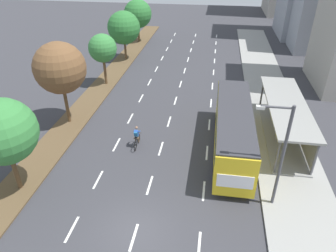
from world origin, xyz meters
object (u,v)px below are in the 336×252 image
at_px(bus, 233,126).
at_px(median_tree_second, 60,68).
at_px(bus_shelter, 288,117).
at_px(cyclist, 137,138).
at_px(median_tree_fifth, 138,14).
at_px(streetlight, 280,151).
at_px(median_tree_third, 103,48).
at_px(median_tree_fourth, 124,28).
at_px(median_tree_nearest, 3,132).

bearing_deg(bus, median_tree_second, 171.62).
height_order(bus_shelter, cyclist, bus_shelter).
xyz_separation_m(bus_shelter, median_tree_fifth, (-17.94, 24.98, 2.32)).
bearing_deg(cyclist, streetlight, -27.01).
bearing_deg(median_tree_third, median_tree_fourth, 90.80).
bearing_deg(bus_shelter, median_tree_fifth, 125.69).
relative_size(bus, median_tree_nearest, 1.85).
relative_size(cyclist, median_tree_third, 0.34).
relative_size(bus_shelter, bus, 0.95).
relative_size(cyclist, median_tree_fourth, 0.30).
bearing_deg(median_tree_nearest, median_tree_third, 89.89).
relative_size(bus_shelter, median_tree_third, 1.98).
xyz_separation_m(median_tree_second, streetlight, (15.96, -7.41, -1.06)).
distance_m(bus, median_tree_fifth, 30.70).
bearing_deg(bus, median_tree_nearest, -154.25).
relative_size(median_tree_fourth, median_tree_fifth, 0.99).
distance_m(bus_shelter, median_tree_fifth, 30.84).
height_order(bus, median_tree_fourth, median_tree_fourth).
bearing_deg(median_tree_fourth, bus_shelter, -43.03).
height_order(bus, median_tree_fifth, median_tree_fifth).
xyz_separation_m(median_tree_fourth, streetlight, (15.59, -24.33, -0.25)).
height_order(bus_shelter, median_tree_fifth, median_tree_fifth).
height_order(bus_shelter, median_tree_second, median_tree_second).
xyz_separation_m(median_tree_nearest, median_tree_second, (-0.46, 8.46, 0.68)).
height_order(bus_shelter, median_tree_fourth, median_tree_fourth).
height_order(median_tree_third, median_tree_fifth, median_tree_fifth).
bearing_deg(median_tree_nearest, median_tree_second, 93.10).
height_order(median_tree_nearest, median_tree_fourth, median_tree_nearest).
bearing_deg(median_tree_fifth, median_tree_second, -90.29).
bearing_deg(streetlight, bus_shelter, 74.89).
bearing_deg(median_tree_third, streetlight, -45.73).
xyz_separation_m(median_tree_third, median_tree_fourth, (-0.12, 8.46, 0.11)).
xyz_separation_m(median_tree_second, median_tree_third, (0.49, 8.46, -0.92)).
height_order(median_tree_nearest, median_tree_fifth, median_tree_fifth).
bearing_deg(cyclist, bus, 5.23).
distance_m(median_tree_nearest, median_tree_fifth, 33.85).
xyz_separation_m(median_tree_second, median_tree_fifth, (0.13, 25.38, -0.77)).
xyz_separation_m(bus_shelter, median_tree_third, (-17.58, 8.06, 2.17)).
bearing_deg(median_tree_second, streetlight, -24.90).
height_order(cyclist, median_tree_third, median_tree_third).
bearing_deg(median_tree_nearest, bus_shelter, 26.72).
distance_m(bus, streetlight, 6.08).
bearing_deg(median_tree_second, median_tree_fifth, 89.71).
relative_size(median_tree_fourth, streetlight, 0.94).
bearing_deg(streetlight, median_tree_nearest, -176.12).
relative_size(median_tree_third, median_tree_fifth, 0.88).
distance_m(bus_shelter, bus, 4.93).
xyz_separation_m(cyclist, median_tree_second, (-6.68, 2.68, 4.16)).
distance_m(median_tree_fourth, streetlight, 28.90).
bearing_deg(median_tree_third, cyclist, -60.93).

